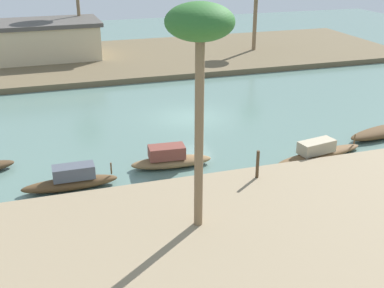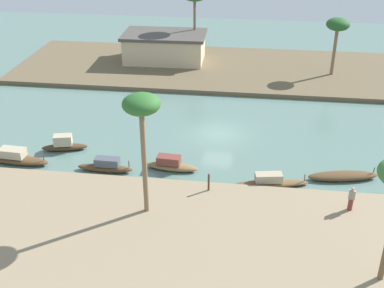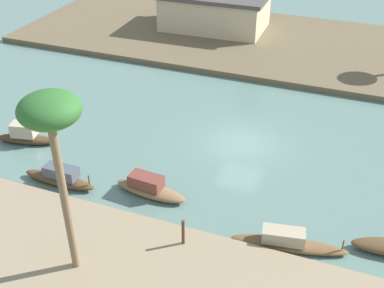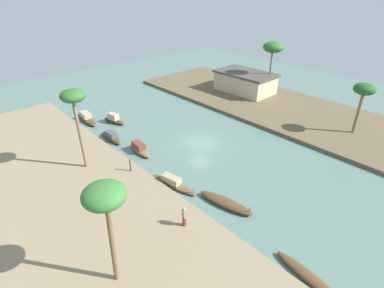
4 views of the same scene
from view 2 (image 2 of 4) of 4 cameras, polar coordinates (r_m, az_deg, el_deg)
The scene contains 14 objects.
river_water at distance 41.96m, azimuth 3.03°, elevation 1.20°, with size 79.60×79.60×0.00m, color slate.
riverbank_left at distance 28.56m, azimuth 0.27°, elevation -12.72°, with size 47.81×14.99×0.44m, color #937F60.
riverbank_right at distance 56.51m, azimuth 4.42°, elevation 8.58°, with size 47.81×14.99×0.44m, color brown.
sampan_with_tall_canopy at distance 36.84m, azimuth -9.85°, elevation -2.51°, with size 4.12×0.89×1.09m.
sampan_foreground at distance 37.01m, azimuth 16.88°, elevation -3.52°, with size 5.15×2.11×0.89m.
sampan_open_hull at distance 39.71m, azimuth -19.66°, elevation -1.49°, with size 5.39×1.53×1.16m.
sampan_upstream_small at distance 40.39m, azimuth -14.46°, elevation -0.05°, with size 3.68×1.68×1.29m.
sampan_near_left_bank at distance 35.09m, azimuth 9.03°, elevation -4.25°, with size 5.20×1.79×0.96m.
sampan_with_red_awning at distance 36.56m, azimuth -2.43°, elevation -2.37°, with size 3.94×1.34×1.08m.
person_on_near_bank at distance 32.83m, azimuth 17.77°, elevation -6.07°, with size 0.44×0.38×1.64m.
mooring_post at distance 33.23m, azimuth 1.93°, elevation -4.39°, with size 0.14×0.14×1.26m, color #4C3823.
palm_tree_left_near at distance 28.33m, azimuth -5.80°, elevation 3.85°, with size 2.20×2.20×7.90m.
palm_tree_right_short at distance 54.63m, azimuth 16.35°, elevation 12.80°, with size 2.42×2.42×6.06m.
riverside_building at distance 58.17m, azimuth -3.15°, elevation 11.07°, with size 9.49×5.94×3.16m.
Camera 2 is at (2.72, -37.41, 18.79)m, focal length 46.56 mm.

